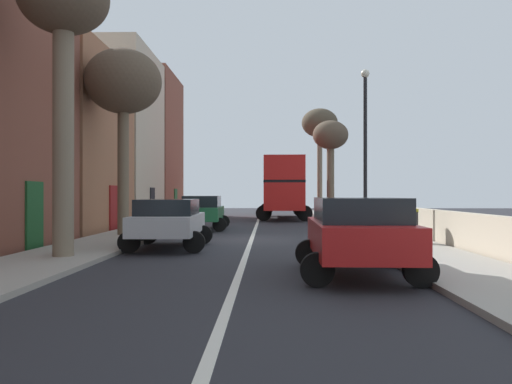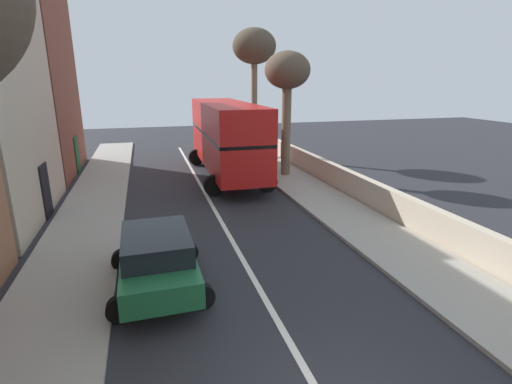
# 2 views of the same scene
# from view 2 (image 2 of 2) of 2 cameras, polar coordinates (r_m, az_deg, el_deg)

# --- Properties ---
(double_decker_bus) EXTENTS (3.68, 10.48, 4.06)m
(double_decker_bus) POSITION_cam_2_polar(r_m,az_deg,el_deg) (21.36, -4.43, 8.44)
(double_decker_bus) COLOR red
(double_decker_bus) RESTS_ON ground
(parked_car_green_left_2) EXTENTS (2.50, 4.18, 1.62)m
(parked_car_green_left_2) POSITION_cam_2_polar(r_m,az_deg,el_deg) (10.26, -14.38, -9.17)
(parked_car_green_left_2) COLOR #1E6038
(parked_car_green_left_2) RESTS_ON ground
(street_tree_right_1) EXTENTS (2.41, 2.41, 6.58)m
(street_tree_right_1) POSITION_cam_2_polar(r_m,az_deg,el_deg) (21.27, 4.64, 16.66)
(street_tree_right_1) COLOR brown
(street_tree_right_1) RESTS_ON sidewalk_right
(street_tree_right_3) EXTENTS (2.86, 2.86, 8.37)m
(street_tree_right_3) POSITION_cam_2_polar(r_m,az_deg,el_deg) (26.91, -0.26, 20.27)
(street_tree_right_3) COLOR #7A6B56
(street_tree_right_3) RESTS_ON sidewalk_right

